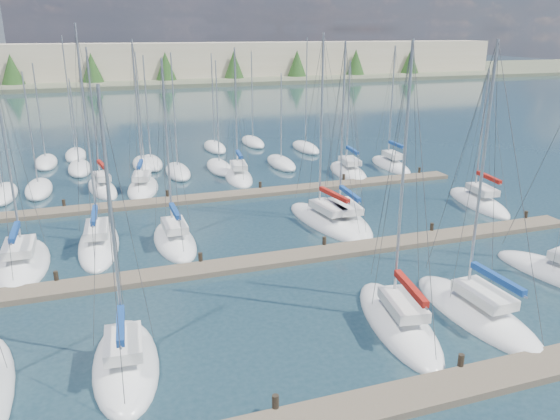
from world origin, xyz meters
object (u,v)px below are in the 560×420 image
object	(u,v)px
sailboat_q	(348,172)
sailboat_k	(325,221)
sailboat_i	(99,244)
sailboat_j	(175,240)
sailboat_m	(478,202)
sailboat_l	(343,220)
sailboat_n	(102,188)
sailboat_c	(126,364)
sailboat_p	(238,176)
sailboat_o	(143,188)
sailboat_e	(476,312)
sailboat_r	(391,165)
sailboat_d	(398,322)
sailboat_h	(23,263)

from	to	relation	value
sailboat_q	sailboat_k	bearing A→B (deg)	-115.29
sailboat_q	sailboat_i	world-z (taller)	sailboat_i
sailboat_j	sailboat_i	size ratio (longest dim) A/B	0.86
sailboat_m	sailboat_l	distance (m)	12.18
sailboat_m	sailboat_n	bearing A→B (deg)	161.07
sailboat_c	sailboat_m	size ratio (longest dim) A/B	1.08
sailboat_p	sailboat_o	bearing A→B (deg)	-166.10
sailboat_c	sailboat_l	size ratio (longest dim) A/B	0.91
sailboat_n	sailboat_e	bearing A→B (deg)	-69.69
sailboat_r	sailboat_k	distance (m)	19.02
sailboat_d	sailboat_h	xyz separation A→B (m)	(-17.59, 13.35, -0.01)
sailboat_e	sailboat_p	xyz separation A→B (m)	(-4.34, 29.07, 0.00)
sailboat_r	sailboat_i	xyz separation A→B (m)	(-28.90, -12.83, -0.00)
sailboat_j	sailboat_q	bearing A→B (deg)	33.63
sailboat_o	sailboat_l	xyz separation A→B (m)	(12.97, -13.43, -0.02)
sailboat_e	sailboat_p	size ratio (longest dim) A/B	1.09
sailboat_l	sailboat_i	bearing A→B (deg)	-178.49
sailboat_m	sailboat_o	world-z (taller)	sailboat_o
sailboat_c	sailboat_n	xyz separation A→B (m)	(-0.05, 27.90, 0.02)
sailboat_c	sailboat_o	world-z (taller)	sailboat_o
sailboat_m	sailboat_h	world-z (taller)	sailboat_h
sailboat_n	sailboat_j	distance (m)	15.13
sailboat_c	sailboat_m	distance (m)	31.65
sailboat_q	sailboat_o	bearing A→B (deg)	-174.92
sailboat_p	sailboat_i	bearing A→B (deg)	-126.53
sailboat_d	sailboat_m	bearing A→B (deg)	51.63
sailboat_h	sailboat_i	distance (m)	4.73
sailboat_k	sailboat_j	world-z (taller)	sailboat_k
sailboat_m	sailboat_c	bearing A→B (deg)	-146.78
sailboat_r	sailboat_p	size ratio (longest dim) A/B	1.00
sailboat_d	sailboat_e	bearing A→B (deg)	3.60
sailboat_p	sailboat_c	bearing A→B (deg)	-106.46
sailboat_d	sailboat_i	bearing A→B (deg)	140.48
sailboat_j	sailboat_o	bearing A→B (deg)	92.32
sailboat_e	sailboat_j	size ratio (longest dim) A/B	1.10
sailboat_l	sailboat_i	distance (m)	17.03
sailboat_r	sailboat_h	size ratio (longest dim) A/B	0.95
sailboat_c	sailboat_e	distance (m)	16.65
sailboat_p	sailboat_n	bearing A→B (deg)	-172.62
sailboat_e	sailboat_m	bearing A→B (deg)	49.70
sailboat_m	sailboat_n	size ratio (longest dim) A/B	0.89
sailboat_p	sailboat_j	world-z (taller)	sailboat_p
sailboat_l	sailboat_e	bearing A→B (deg)	-84.14
sailboat_q	sailboat_l	bearing A→B (deg)	-110.30
sailboat_k	sailboat_m	xyz separation A→B (m)	(13.56, 0.19, -0.01)
sailboat_r	sailboat_n	size ratio (longest dim) A/B	0.99
sailboat_h	sailboat_o	bearing A→B (deg)	59.96
sailboat_m	sailboat_n	world-z (taller)	sailboat_n
sailboat_o	sailboat_j	bearing A→B (deg)	-76.29
sailboat_c	sailboat_i	world-z (taller)	sailboat_i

